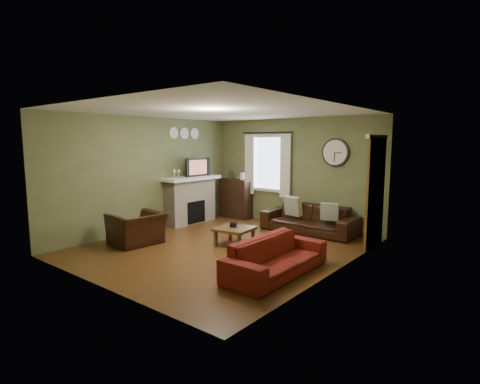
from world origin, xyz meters
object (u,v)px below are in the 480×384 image
Objects in this scene: sofa_brown at (309,219)px; sofa_red at (277,256)px; bookshelf at (236,198)px; coffee_table at (235,236)px; armchair at (137,229)px.

sofa_brown is 2.88m from sofa_red.
bookshelf is 4.46m from sofa_red.
coffee_table is (1.73, -2.15, -0.35)m from bookshelf.
coffee_table is at bearing -51.19° from bookshelf.
coffee_table is (1.57, 1.16, -0.14)m from armchair.
coffee_table is at bearing 60.89° from sofa_red.
sofa_red is at bearing 100.21° from armchair.
bookshelf is at bearing 47.43° from sofa_red.
sofa_red is at bearing -42.57° from bookshelf.
sofa_red is 1.99× the size of armchair.
sofa_red reaches higher than coffee_table.
bookshelf is 1.57× the size of coffee_table.
bookshelf is 1.08× the size of armchair.
sofa_brown is 1.98m from coffee_table.
bookshelf reaches higher than coffee_table.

